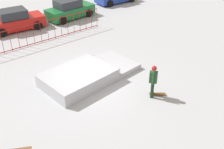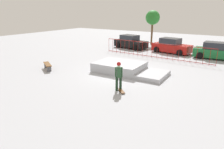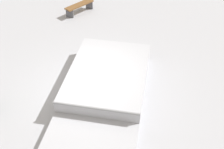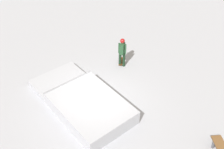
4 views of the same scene
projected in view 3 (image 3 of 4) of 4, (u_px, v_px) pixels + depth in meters
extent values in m
plane|color=#A8AAB2|center=(86.00, 91.00, 9.55)|extent=(60.00, 60.00, 0.00)
cube|color=#B0B3BB|center=(108.00, 78.00, 9.54)|extent=(3.68, 2.72, 0.70)
cube|color=#B0B3BB|center=(89.00, 145.00, 7.64)|extent=(1.89, 2.66, 0.30)
cylinder|color=gray|center=(96.00, 108.00, 7.96)|extent=(0.17, 2.60, 0.08)
cube|color=brown|center=(79.00, 5.00, 13.69)|extent=(1.57, 1.18, 0.06)
cube|color=#4C4C51|center=(70.00, 13.00, 13.48)|extent=(0.08, 0.36, 0.42)
cube|color=#4C4C51|center=(89.00, 5.00, 14.20)|extent=(0.08, 0.36, 0.42)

